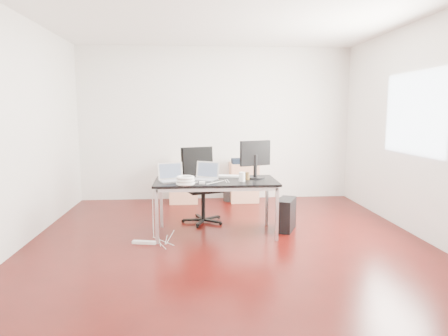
{
  "coord_description": "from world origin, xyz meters",
  "views": [
    {
      "loc": [
        -0.42,
        -4.92,
        1.62
      ],
      "look_at": [
        0.0,
        0.55,
        0.85
      ],
      "focal_mm": 32.0,
      "sensor_mm": 36.0,
      "label": 1
    }
  ],
  "objects": [
    {
      "name": "cup_white",
      "position": [
        0.2,
        0.14,
        0.79
      ],
      "size": [
        0.1,
        0.1,
        0.12
      ],
      "primitive_type": "cylinder",
      "rotation": [
        0.0,
        0.0,
        0.32
      ],
      "color": "white",
      "rests_on": "desk"
    },
    {
      "name": "desk",
      "position": [
        -0.13,
        0.26,
        0.68
      ],
      "size": [
        1.6,
        0.8,
        0.73
      ],
      "color": "black",
      "rests_on": "ground"
    },
    {
      "name": "laptop_right",
      "position": [
        -0.27,
        0.31,
        0.79
      ],
      "size": [
        0.41,
        0.38,
        0.23
      ],
      "rotation": [
        0.0,
        0.0,
        -0.49
      ],
      "color": "silver",
      "rests_on": "desk"
    },
    {
      "name": "cable_coil",
      "position": [
        -0.52,
        -0.05,
        0.78
      ],
      "size": [
        0.24,
        0.24,
        0.11
      ],
      "rotation": [
        0.0,
        0.0,
        0.31
      ],
      "color": "white",
      "rests_on": "desk"
    },
    {
      "name": "laptop_left",
      "position": [
        -0.7,
        0.23,
        0.79
      ],
      "size": [
        0.4,
        0.35,
        0.23
      ],
      "rotation": [
        0.0,
        0.0,
        0.34
      ],
      "color": "silver",
      "rests_on": "desk"
    },
    {
      "name": "filing_cabinet_left",
      "position": [
        -0.6,
        2.23,
        0.35
      ],
      "size": [
        0.5,
        0.5,
        0.7
      ],
      "primitive_type": "cube",
      "color": "tan",
      "rests_on": "ground"
    },
    {
      "name": "monitor",
      "position": [
        0.41,
        0.39,
        1.01
      ],
      "size": [
        0.44,
        0.26,
        0.51
      ],
      "rotation": [
        0.0,
        0.0,
        0.39
      ],
      "color": "black",
      "rests_on": "desk"
    },
    {
      "name": "cup_brown",
      "position": [
        0.28,
        0.27,
        0.78
      ],
      "size": [
        0.08,
        0.08,
        0.1
      ],
      "primitive_type": "cylinder",
      "rotation": [
        0.0,
        0.0,
        -0.12
      ],
      "color": "#543B1D",
      "rests_on": "desk"
    },
    {
      "name": "navy_garment",
      "position": [
        0.42,
        2.17,
        0.74
      ],
      "size": [
        0.31,
        0.25,
        0.09
      ],
      "primitive_type": "cube",
      "rotation": [
        0.0,
        0.0,
        0.04
      ],
      "color": "black",
      "rests_on": "filing_cabinet_right"
    },
    {
      "name": "filing_cabinet_right",
      "position": [
        0.49,
        2.23,
        0.35
      ],
      "size": [
        0.5,
        0.5,
        0.7
      ],
      "primitive_type": "cube",
      "color": "tan",
      "rests_on": "ground"
    },
    {
      "name": "speaker",
      "position": [
        -0.55,
        2.17,
        0.79
      ],
      "size": [
        0.1,
        0.09,
        0.18
      ],
      "primitive_type": "cube",
      "rotation": [
        0.0,
        0.0,
        0.15
      ],
      "color": "#9E9E9E",
      "rests_on": "filing_cabinet_left"
    },
    {
      "name": "keyboard",
      "position": [
        0.05,
        0.51,
        0.74
      ],
      "size": [
        0.46,
        0.22,
        0.02
      ],
      "primitive_type": "cube",
      "rotation": [
        0.0,
        0.0,
        -0.2
      ],
      "color": "white",
      "rests_on": "desk"
    },
    {
      "name": "power_strip",
      "position": [
        -1.04,
        -0.09,
        0.02
      ],
      "size": [
        0.31,
        0.12,
        0.04
      ],
      "primitive_type": "cube",
      "rotation": [
        0.0,
        0.0,
        -0.2
      ],
      "color": "white",
      "rests_on": "ground"
    },
    {
      "name": "room_shell",
      "position": [
        0.04,
        0.0,
        1.4
      ],
      "size": [
        5.0,
        5.0,
        5.0
      ],
      "color": "#320705",
      "rests_on": "ground"
    },
    {
      "name": "wastebasket",
      "position": [
        0.24,
        2.25,
        0.14
      ],
      "size": [
        0.25,
        0.25,
        0.28
      ],
      "primitive_type": "cylinder",
      "rotation": [
        0.0,
        0.0,
        -0.05
      ],
      "color": "black",
      "rests_on": "ground"
    },
    {
      "name": "power_adapter",
      "position": [
        -0.32,
        0.0,
        0.74
      ],
      "size": [
        0.08,
        0.08,
        0.03
      ],
      "primitive_type": "cube",
      "rotation": [
        0.0,
        0.0,
        -0.08
      ],
      "color": "white",
      "rests_on": "desk"
    },
    {
      "name": "office_chair",
      "position": [
        -0.31,
        0.92,
        0.61
      ],
      "size": [
        0.6,
        0.62,
        1.08
      ],
      "rotation": [
        0.0,
        0.0,
        0.33
      ],
      "color": "black",
      "rests_on": "ground"
    },
    {
      "name": "pc_tower",
      "position": [
        0.85,
        0.36,
        0.22
      ],
      "size": [
        0.37,
        0.49,
        0.44
      ],
      "primitive_type": "cube",
      "rotation": [
        0.0,
        0.0,
        -0.43
      ],
      "color": "black",
      "rests_on": "ground"
    }
  ]
}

